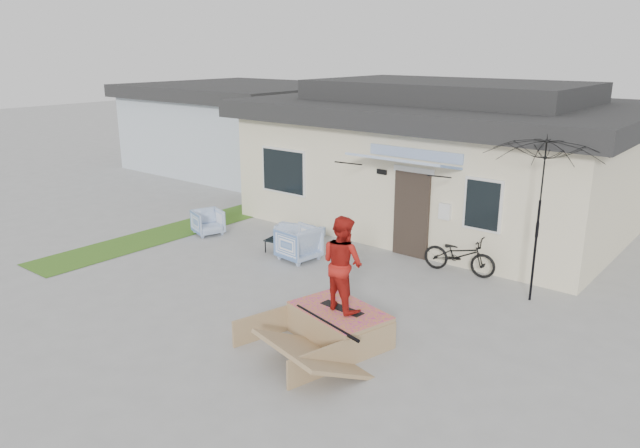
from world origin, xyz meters
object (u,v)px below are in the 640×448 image
Objects in this scene: armchair_right at (298,242)px; coffee_table at (284,245)px; bicycle at (460,251)px; skate_ramp at (339,324)px; loveseat at (300,227)px; skateboard at (342,308)px; patio_umbrella at (538,218)px; skater at (342,261)px; armchair_left at (208,221)px.

coffee_table is (-0.64, 0.16, -0.27)m from armchair_right.
bicycle reaches higher than skate_ramp.
skateboard is (4.54, -4.08, 0.32)m from loveseat.
patio_umbrella is at bearing 76.41° from skate_ramp.
skate_ramp is at bearing 86.55° from skater.
skater is (0.00, 0.00, 0.86)m from skateboard.
bicycle is 0.75× the size of skate_ramp.
skateboard is at bearing 170.68° from bicycle.
patio_umbrella is (1.83, -0.47, 1.21)m from bicycle.
patio_umbrella is at bearing 162.03° from loveseat.
bicycle reaches higher than armchair_right.
skate_ramp is at bearing -117.54° from patio_umbrella.
armchair_left is 3.28m from armchair_right.
loveseat is at bearing -35.51° from armchair_left.
skater is at bearing 170.68° from bicycle.
bicycle is 4.24m from skateboard.
skateboard is at bearing 58.00° from armchair_right.
skate_ramp is (-1.99, -3.81, -1.47)m from patio_umbrella.
coffee_table is 4.85m from skateboard.
armchair_left is at bearing -175.85° from coffee_table.
armchair_right is 3.81m from bicycle.
armchair_left is 0.89× the size of skateboard.
skater is at bearing -92.79° from armchair_left.
armchair_left reaches higher than skateboard.
skater reaches higher than skateboard.
armchair_left is at bearing -172.28° from patio_umbrella.
patio_umbrella reaches higher than skate_ramp.
bicycle is at bearing 19.41° from coffee_table.
armchair_left is 0.85× the size of armchair_right.
skate_ramp is 1.17m from skater.
loveseat is at bearing 151.53° from skate_ramp.
loveseat is 1.56× the size of skateboard.
patio_umbrella is 3.14× the size of skateboard.
armchair_right is 4.34m from skater.
coffee_table is 0.33× the size of skate_ramp.
armchair_left is 2.66m from coffee_table.
loveseat is 0.60× the size of skate_ramp.
armchair_right reaches higher than coffee_table.
skater reaches higher than bicycle.
loveseat is at bearing -133.34° from armchair_right.
loveseat is 6.69m from patio_umbrella.
loveseat is 1.75× the size of armchair_left.
skate_ramp is (6.58, -2.65, -0.10)m from armchair_left.
skate_ramp is 2.60× the size of skateboard.
skater is at bearing -35.29° from coffee_table.
armchair_left is 6.93m from bicycle.
skater reaches higher than patio_umbrella.
patio_umbrella is 1.20× the size of skate_ramp.
skateboard is at bearing -0.00° from skater.
patio_umbrella reaches higher than coffee_table.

